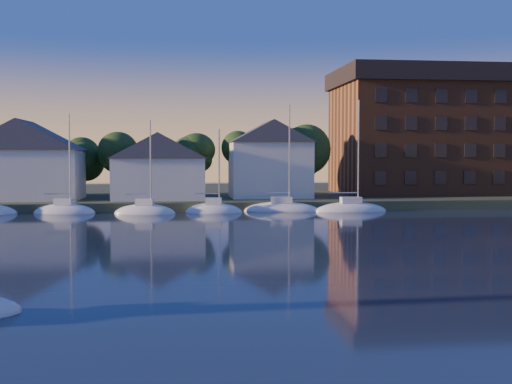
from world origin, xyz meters
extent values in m
plane|color=black|center=(0.00, 0.00, 0.00)|extent=(260.00, 260.00, 0.00)
cube|color=#384226|center=(0.00, 75.00, 0.00)|extent=(160.00, 50.00, 2.00)
cube|color=brown|center=(0.00, 52.00, 0.00)|extent=(120.00, 3.00, 1.00)
cube|color=white|center=(-22.00, 58.00, 4.00)|extent=(13.00, 9.00, 6.00)
cube|color=white|center=(-6.00, 57.00, 3.50)|extent=(11.00, 8.00, 5.00)
cube|color=white|center=(8.00, 59.00, 4.50)|extent=(10.00, 8.00, 7.00)
cube|color=brown|center=(34.00, 65.00, 8.50)|extent=(30.00, 16.00, 15.00)
cube|color=black|center=(34.00, 65.00, 17.20)|extent=(31.00, 17.00, 2.40)
cylinder|color=#3B2A1A|center=(-26.00, 63.00, 2.75)|extent=(0.50, 0.50, 3.50)
sphere|color=#1A3212|center=(-26.00, 63.00, 7.20)|extent=(5.40, 5.40, 5.40)
cylinder|color=#3B2A1A|center=(-18.00, 63.00, 2.75)|extent=(0.50, 0.50, 3.50)
sphere|color=#1A3212|center=(-18.00, 63.00, 7.20)|extent=(5.40, 5.40, 5.40)
cylinder|color=#3B2A1A|center=(-10.00, 63.00, 2.75)|extent=(0.50, 0.50, 3.50)
sphere|color=#1A3212|center=(-10.00, 63.00, 7.20)|extent=(5.40, 5.40, 5.40)
cylinder|color=#3B2A1A|center=(-2.00, 63.00, 2.75)|extent=(0.50, 0.50, 3.50)
sphere|color=#1A3212|center=(-2.00, 63.00, 7.20)|extent=(5.40, 5.40, 5.40)
cylinder|color=#3B2A1A|center=(6.00, 63.00, 2.75)|extent=(0.50, 0.50, 3.50)
sphere|color=#1A3212|center=(6.00, 63.00, 7.20)|extent=(5.40, 5.40, 5.40)
cylinder|color=#3B2A1A|center=(14.00, 63.00, 2.75)|extent=(0.50, 0.50, 3.50)
sphere|color=#1A3212|center=(14.00, 63.00, 7.20)|extent=(5.40, 5.40, 5.40)
cylinder|color=#3B2A1A|center=(22.00, 63.00, 2.75)|extent=(0.50, 0.50, 3.50)
sphere|color=#1A3212|center=(22.00, 63.00, 7.20)|extent=(5.40, 5.40, 5.40)
cylinder|color=#3B2A1A|center=(30.00, 63.00, 2.75)|extent=(0.50, 0.50, 3.50)
sphere|color=#1A3212|center=(30.00, 63.00, 7.20)|extent=(5.40, 5.40, 5.40)
cylinder|color=#3B2A1A|center=(38.00, 63.00, 2.75)|extent=(0.50, 0.50, 3.50)
sphere|color=#1A3212|center=(38.00, 63.00, 7.20)|extent=(5.40, 5.40, 5.40)
ellipsoid|color=white|center=(-16.00, 49.00, 0.00)|extent=(7.50, 2.40, 2.20)
cube|color=silver|center=(-16.00, 49.00, 1.30)|extent=(2.10, 1.32, 0.70)
cylinder|color=#A5A8AD|center=(-15.25, 49.00, 5.95)|extent=(0.16, 0.16, 10.00)
cylinder|color=#A5A8AD|center=(-16.82, 49.00, 2.15)|extent=(3.15, 0.12, 0.12)
ellipsoid|color=white|center=(-8.00, 49.00, 0.00)|extent=(7.50, 2.40, 2.20)
cube|color=silver|center=(-8.00, 49.00, 1.30)|extent=(2.10, 1.32, 0.70)
cylinder|color=#A5A8AD|center=(-7.25, 49.00, 5.95)|extent=(0.16, 0.16, 10.00)
cylinder|color=#A5A8AD|center=(-8.82, 49.00, 2.15)|extent=(3.15, 0.12, 0.12)
ellipsoid|color=white|center=(0.00, 49.00, 0.00)|extent=(7.50, 2.40, 2.20)
cube|color=silver|center=(0.00, 49.00, 1.30)|extent=(2.10, 1.32, 0.70)
cylinder|color=#A5A8AD|center=(0.75, 49.00, 5.95)|extent=(0.16, 0.16, 10.00)
cylinder|color=#A5A8AD|center=(-0.82, 49.00, 2.15)|extent=(3.15, 0.12, 0.12)
ellipsoid|color=white|center=(8.00, 49.00, 0.00)|extent=(7.50, 2.40, 2.20)
cube|color=silver|center=(8.00, 49.00, 1.30)|extent=(2.10, 1.32, 0.70)
cylinder|color=#A5A8AD|center=(8.75, 49.00, 5.95)|extent=(0.16, 0.16, 10.00)
cylinder|color=#A5A8AD|center=(7.17, 49.00, 2.15)|extent=(3.15, 0.12, 0.12)
ellipsoid|color=white|center=(16.00, 49.00, 0.00)|extent=(7.50, 2.40, 2.20)
cube|color=silver|center=(16.00, 49.00, 1.30)|extent=(2.10, 1.32, 0.70)
cylinder|color=#A5A8AD|center=(16.75, 49.00, 5.95)|extent=(0.16, 0.16, 10.00)
cylinder|color=#A5A8AD|center=(15.18, 49.00, 2.15)|extent=(3.15, 0.12, 0.12)
camera|label=1|loc=(-3.62, -22.34, 6.39)|focal=45.00mm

